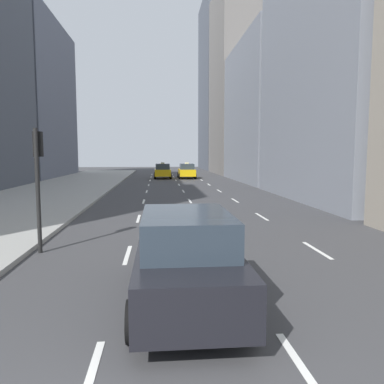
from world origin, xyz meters
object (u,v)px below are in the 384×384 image
at_px(taxi_lead, 163,171).
at_px(traffic_light_pole, 38,170).
at_px(taxi_second, 187,171).
at_px(sedan_black_near, 186,257).

xyz_separation_m(taxi_lead, traffic_light_pole, (-3.95, -32.63, 1.53)).
bearing_deg(taxi_lead, taxi_second, -4.43).
xyz_separation_m(taxi_second, sedan_black_near, (-2.80, -36.61, 0.04)).
bearing_deg(taxi_lead, traffic_light_pole, -96.90).
relative_size(taxi_lead, taxi_second, 1.00).
xyz_separation_m(taxi_lead, taxi_second, (2.80, -0.22, 0.00)).
height_order(taxi_lead, sedan_black_near, taxi_lead).
distance_m(taxi_lead, traffic_light_pole, 32.91).
height_order(taxi_lead, taxi_second, same).
bearing_deg(traffic_light_pole, taxi_lead, 83.10).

